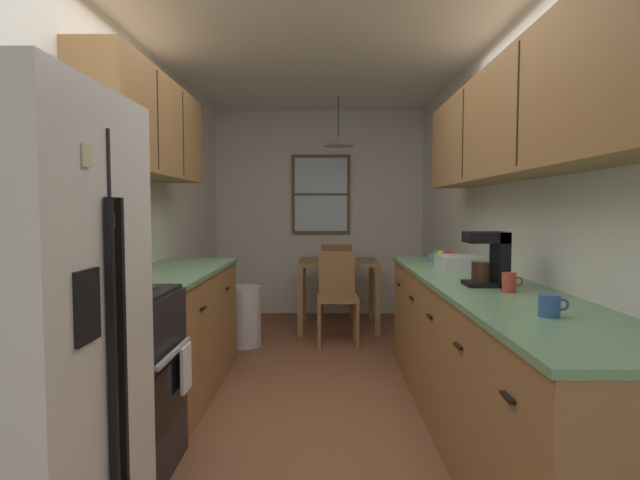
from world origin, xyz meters
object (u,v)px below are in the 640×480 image
Objects in this scene: dining_chair_near at (337,292)px; dining_chair_far at (337,276)px; trash_bin at (245,316)px; table_serving_bowl at (332,258)px; fruit_bowl at (442,257)px; coffee_maker at (491,258)px; mug_spare at (509,282)px; mug_by_coffeemaker at (550,306)px; dining_table at (338,272)px; storage_canister at (135,267)px; stove_range at (104,384)px; refrigerator at (13,347)px; microwave_over_range at (74,128)px; dish_rack at (459,263)px.

dining_chair_near is 1.00× the size of dining_chair_far.
table_serving_bowl is at bearing 40.81° from trash_bin.
coffee_maker is at bearing -91.60° from fruit_bowl.
mug_by_coffeemaker is at bearing -95.23° from mug_spare.
coffee_maker reaches higher than dining_table.
mug_spare is at bearing -7.66° from storage_canister.
stove_range is 3.40m from table_serving_bowl.
refrigerator is 1.57× the size of stove_range.
refrigerator is 1.97m from mug_by_coffeemaker.
stove_range is 2.86m from dining_chair_near.
microwave_over_range is 2.27m from mug_spare.
microwave_over_range is at bearing -99.45° from trash_bin.
mug_spare is (0.83, -2.42, 0.45)m from dining_chair_near.
refrigerator is 9.04× the size of storage_canister.
stove_range is 2.06m from mug_by_coffeemaker.
dining_chair_far is (0.03, 1.21, 0.00)m from dining_chair_near.
mug_by_coffeemaker reaches higher than dining_chair_far.
coffee_maker is 2.78× the size of mug_spare.
mug_spare is (1.99, 0.93, 0.09)m from refrigerator.
table_serving_bowl is (-0.05, 0.59, 0.29)m from dining_chair_near.
dining_chair_near is 3.01× the size of coffee_maker.
dining_table is 1.72m from fruit_bowl.
mug_spare is at bearing -73.82° from table_serving_bowl.
microwave_over_range reaches higher than stove_range.
storage_canister is 2.00m from coffee_maker.
dining_table is at bearing -90.30° from dining_chair_far.
refrigerator is 2.93× the size of microwave_over_range.
fruit_bowl is (1.73, -0.73, 0.65)m from trash_bin.
refrigerator reaches higher than dish_rack.
mug_by_coffeemaker is at bearing -59.84° from trash_bin.
coffee_maker is at bearing 10.34° from microwave_over_range.
refrigerator is 3.57m from dining_chair_near.
dining_table is 2.88× the size of coffee_maker.
microwave_over_range is 3.55m from table_serving_bowl.
trash_bin is at bearing -140.62° from dining_table.
fruit_bowl is (0.81, -1.48, 0.31)m from dining_table.
refrigerator is at bearing -128.86° from fruit_bowl.
dining_chair_far is at bearing 106.35° from dish_rack.
mug_spare reaches higher than dining_table.
microwave_over_range is 1.97× the size of coffee_maker.
dining_chair_far is 4.72× the size of storage_canister.
trash_bin is 2.93m from mug_spare.
coffee_maker is (0.77, -2.82, 0.43)m from dining_table.
table_serving_bowl is (-0.07, -0.02, 0.16)m from dining_table.
dining_table is (1.22, 3.21, 0.16)m from stove_range.
storage_canister is 1.77× the size of mug_spare.
fruit_bowl is at bearing -68.89° from dining_chair_far.
mug_by_coffeemaker is at bearing -78.34° from dining_table.
mug_spare is at bearing -77.59° from dining_chair_far.
stove_range is 1.90× the size of trash_bin.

